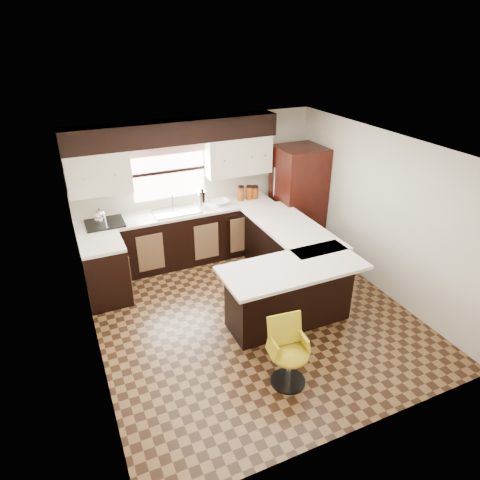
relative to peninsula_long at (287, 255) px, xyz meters
name	(u,v)px	position (x,y,z in m)	size (l,w,h in m)	color
floor	(252,314)	(-0.90, -0.62, -0.45)	(4.40, 4.40, 0.00)	#49301A
ceiling	(255,149)	(-0.90, -0.62, 1.95)	(4.40, 4.40, 0.00)	silver
wall_back	(198,187)	(-0.90, 1.58, 0.75)	(4.40, 4.40, 0.00)	beige
wall_front	(362,342)	(-0.90, -2.83, 0.75)	(4.40, 4.40, 0.00)	beige
wall_left	(86,274)	(-3.00, -0.62, 0.75)	(4.40, 4.40, 0.00)	beige
wall_right	(381,213)	(1.20, -0.62, 0.75)	(4.40, 4.40, 0.00)	beige
base_cab_back	(181,238)	(-1.35, 1.28, 0.00)	(3.30, 0.60, 0.90)	black
base_cab_left	(106,273)	(-2.70, 0.62, 0.00)	(0.60, 0.70, 0.90)	black
counter_back	(179,212)	(-1.35, 1.28, 0.47)	(3.30, 0.60, 0.04)	silver
counter_left	(101,244)	(-2.70, 0.62, 0.47)	(0.60, 0.70, 0.04)	silver
soffit	(174,132)	(-1.30, 1.40, 1.77)	(3.40, 0.35, 0.36)	black
upper_cab_left	(98,173)	(-2.52, 1.40, 1.27)	(0.94, 0.35, 0.64)	beige
upper_cab_right	(238,156)	(-0.22, 1.40, 1.27)	(1.14, 0.35, 0.64)	beige
window_pane	(169,172)	(-1.40, 1.56, 1.10)	(1.20, 0.02, 0.90)	white
valance	(168,149)	(-1.40, 1.52, 1.49)	(1.30, 0.06, 0.18)	#D19B93
sink	(176,211)	(-1.40, 1.25, 0.51)	(0.75, 0.45, 0.03)	#B2B2B7
dishwasher	(241,235)	(-0.35, 0.99, -0.02)	(0.58, 0.03, 0.78)	black
cooktop	(105,223)	(-2.55, 1.25, 0.51)	(0.58, 0.50, 0.03)	black
peninsula_long	(287,255)	(0.00, 0.00, 0.00)	(0.60, 1.95, 0.90)	black
peninsula_return	(289,295)	(-0.53, -0.97, 0.00)	(1.65, 0.60, 0.90)	black
counter_pen_long	(291,227)	(0.05, 0.00, 0.47)	(0.84, 1.95, 0.04)	silver
counter_pen_return	(293,268)	(-0.55, -1.06, 0.47)	(1.89, 0.84, 0.04)	silver
refrigerator	(298,198)	(0.78, 1.03, 0.47)	(0.79, 0.76, 1.85)	black
bar_chair	(290,354)	(-1.09, -1.96, -0.03)	(0.44, 0.44, 0.83)	gold
kettle	(100,216)	(-2.61, 1.26, 0.64)	(0.18, 0.18, 0.24)	silver
percolator	(203,199)	(-0.93, 1.28, 0.64)	(0.14, 0.14, 0.29)	silver
mixing_bowl	(221,202)	(-0.60, 1.28, 0.53)	(0.29, 0.29, 0.07)	white
canister_large	(241,194)	(-0.22, 1.30, 0.61)	(0.12, 0.12, 0.24)	#7F370C
canister_med	(249,193)	(-0.06, 1.30, 0.60)	(0.12, 0.12, 0.22)	#7F370C
canister_small	(255,193)	(0.05, 1.30, 0.59)	(0.13, 0.13, 0.20)	#7F370C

